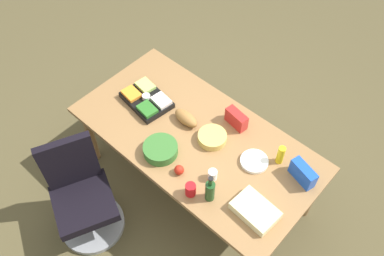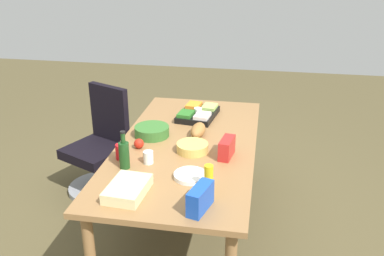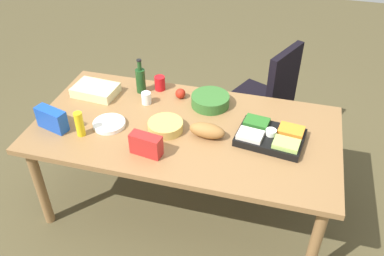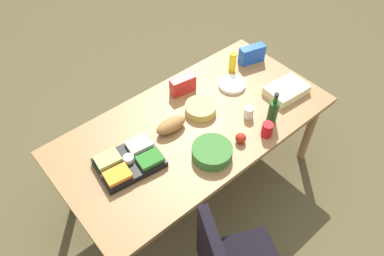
{
  "view_description": "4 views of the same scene",
  "coord_description": "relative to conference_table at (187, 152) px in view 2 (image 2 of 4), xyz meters",
  "views": [
    {
      "loc": [
        1.34,
        -1.52,
        3.47
      ],
      "look_at": [
        -0.05,
        0.01,
        0.81
      ],
      "focal_mm": 38.77,
      "sensor_mm": 36.0,
      "label": 1
    },
    {
      "loc": [
        2.89,
        0.55,
        2.14
      ],
      "look_at": [
        -0.12,
        0.02,
        0.83
      ],
      "focal_mm": 39.57,
      "sensor_mm": 36.0,
      "label": 2
    },
    {
      "loc": [
        -0.62,
        2.12,
        2.43
      ],
      "look_at": [
        -0.07,
        0.08,
        0.82
      ],
      "focal_mm": 38.33,
      "sensor_mm": 36.0,
      "label": 3
    },
    {
      "loc": [
        -1.22,
        -1.4,
        2.74
      ],
      "look_at": [
        -0.07,
        -0.06,
        0.8
      ],
      "focal_mm": 34.72,
      "sensor_mm": 36.0,
      "label": 4
    }
  ],
  "objects": [
    {
      "name": "veggie_tray",
      "position": [
        -0.57,
        -0.01,
        0.11
      ],
      "size": [
        0.46,
        0.35,
        0.09
      ],
      "color": "black",
      "rests_on": "conference_table"
    },
    {
      "name": "sheet_cake",
      "position": [
        0.77,
        -0.22,
        0.11
      ],
      "size": [
        0.34,
        0.24,
        0.07
      ],
      "primitive_type": "cube",
      "rotation": [
        0.0,
        0.0,
        -0.07
      ],
      "color": "beige",
      "rests_on": "conference_table"
    },
    {
      "name": "red_solo_cup",
      "position": [
        0.32,
        -0.42,
        0.13
      ],
      "size": [
        0.09,
        0.09,
        0.11
      ],
      "primitive_type": "cylinder",
      "rotation": [
        0.0,
        0.0,
        -0.07
      ],
      "color": "red",
      "rests_on": "conference_table"
    },
    {
      "name": "office_chair",
      "position": [
        -0.44,
        -0.91,
        -0.3
      ],
      "size": [
        0.64,
        0.64,
        0.99
      ],
      "color": "gray",
      "rests_on": "ground"
    },
    {
      "name": "chip_bag_red",
      "position": [
        0.16,
        0.32,
        0.14
      ],
      "size": [
        0.21,
        0.11,
        0.14
      ],
      "primitive_type": "cube",
      "rotation": [
        0.0,
        0.0,
        -0.15
      ],
      "color": "red",
      "rests_on": "conference_table"
    },
    {
      "name": "mustard_bottle",
      "position": [
        0.64,
        0.26,
        0.16
      ],
      "size": [
        0.06,
        0.06,
        0.18
      ],
      "primitive_type": "cylinder",
      "rotation": [
        0.0,
        0.0,
        -0.05
      ],
      "color": "yellow",
      "rests_on": "conference_table"
    },
    {
      "name": "apple_red",
      "position": [
        0.13,
        -0.34,
        0.11
      ],
      "size": [
        0.09,
        0.09,
        0.08
      ],
      "primitive_type": "sphere",
      "rotation": [
        0.0,
        0.0,
        0.16
      ],
      "color": "#B32213",
      "rests_on": "conference_table"
    },
    {
      "name": "conference_table",
      "position": [
        0.0,
        0.0,
        0.0
      ],
      "size": [
        2.06,
        1.05,
        0.75
      ],
      "color": "olive",
      "rests_on": "ground"
    },
    {
      "name": "paper_cup",
      "position": [
        0.35,
        -0.21,
        0.12
      ],
      "size": [
        0.09,
        0.09,
        0.09
      ],
      "primitive_type": "cylinder",
      "rotation": [
        0.0,
        0.0,
        0.25
      ],
      "color": "white",
      "rests_on": "conference_table"
    },
    {
      "name": "wine_bottle",
      "position": [
        0.45,
        -0.35,
        0.18
      ],
      "size": [
        0.09,
        0.09,
        0.27
      ],
      "color": "#19421A",
      "rests_on": "conference_table"
    },
    {
      "name": "chip_bowl",
      "position": [
        0.12,
        0.06,
        0.1
      ],
      "size": [
        0.26,
        0.26,
        0.06
      ],
      "primitive_type": "cylinder",
      "rotation": [
        0.0,
        0.0,
        0.09
      ],
      "color": "#D0B154",
      "rests_on": "conference_table"
    },
    {
      "name": "paper_plate_stack",
      "position": [
        0.5,
        0.12,
        0.09
      ],
      "size": [
        0.24,
        0.24,
        0.03
      ],
      "primitive_type": "cylinder",
      "rotation": [
        0.0,
        0.0,
        -0.07
      ],
      "color": "white",
      "rests_on": "conference_table"
    },
    {
      "name": "bread_loaf",
      "position": [
        -0.17,
        0.06,
        0.12
      ],
      "size": [
        0.25,
        0.12,
        0.1
      ],
      "primitive_type": "ellipsoid",
      "rotation": [
        0.0,
        0.0,
        -0.05
      ],
      "color": "olive",
      "rests_on": "conference_table"
    },
    {
      "name": "salad_bowl",
      "position": [
        -0.1,
        -0.31,
        0.11
      ],
      "size": [
        0.3,
        0.3,
        0.08
      ],
      "primitive_type": "cylinder",
      "rotation": [
        0.0,
        0.0,
        0.08
      ],
      "color": "#33682A",
      "rests_on": "conference_table"
    },
    {
      "name": "chip_bag_blue",
      "position": [
        0.86,
        0.24,
        0.15
      ],
      "size": [
        0.23,
        0.14,
        0.15
      ],
      "primitive_type": "cube",
      "rotation": [
        0.0,
        0.0,
        -0.27
      ],
      "color": "blue",
      "rests_on": "conference_table"
    },
    {
      "name": "ground_plane",
      "position": [
        0.0,
        0.0,
        -0.68
      ],
      "size": [
        10.0,
        10.0,
        0.0
      ],
      "primitive_type": "plane",
      "color": "brown"
    }
  ]
}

